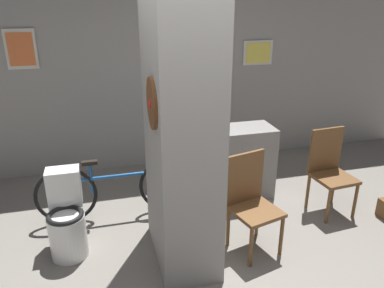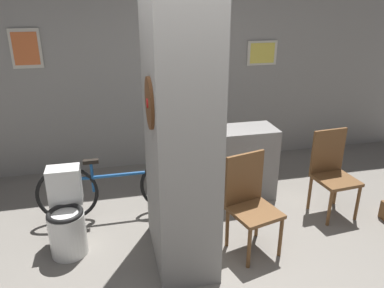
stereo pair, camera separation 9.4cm
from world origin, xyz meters
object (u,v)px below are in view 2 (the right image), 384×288
at_px(toilet, 67,218).
at_px(bicycle, 120,187).
at_px(chair_near_pillar, 250,200).
at_px(chair_by_doorway, 332,170).
at_px(bottle_tall, 213,122).

distance_m(toilet, bicycle, 0.73).
distance_m(chair_near_pillar, chair_by_doorway, 1.20).
bearing_deg(bicycle, toilet, -135.43).
bearing_deg(bottle_tall, chair_by_doorway, -24.98).
height_order(bicycle, bottle_tall, bottle_tall).
bearing_deg(chair_by_doorway, bottle_tall, 150.00).
height_order(toilet, bicycle, toilet).
height_order(toilet, bottle_tall, bottle_tall).
relative_size(chair_by_doorway, bottle_tall, 3.38).
bearing_deg(toilet, chair_by_doorway, 1.36).
xyz_separation_m(toilet, bicycle, (0.52, 0.51, -0.00)).
height_order(chair_near_pillar, bottle_tall, bottle_tall).
xyz_separation_m(toilet, bottle_tall, (1.61, 0.63, 0.63)).
bearing_deg(bicycle, bottle_tall, 6.36).
relative_size(chair_near_pillar, chair_by_doorway, 1.00).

